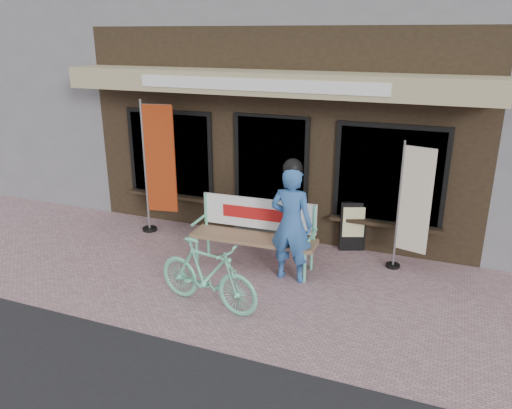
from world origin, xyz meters
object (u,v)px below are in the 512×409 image
at_px(bench, 256,228).
at_px(nobori_red, 158,166).
at_px(menu_stand, 353,226).
at_px(person, 291,222).
at_px(bicycle, 207,274).
at_px(nobori_cream, 412,207).

height_order(bench, nobori_red, nobori_red).
relative_size(bench, menu_stand, 2.32).
height_order(person, nobori_red, nobori_red).
xyz_separation_m(bench, person, (0.65, -0.25, 0.28)).
relative_size(person, menu_stand, 2.17).
xyz_separation_m(bicycle, menu_stand, (1.43, 2.53, -0.03)).
distance_m(nobori_red, nobori_cream, 4.38).
bearing_deg(person, nobori_red, 164.25).
distance_m(bench, nobori_cream, 2.37).
xyz_separation_m(person, nobori_red, (-2.79, 0.91, 0.34)).
distance_m(bench, nobori_red, 2.32).
distance_m(person, menu_stand, 1.59).
height_order(bicycle, nobori_cream, nobori_cream).
xyz_separation_m(bicycle, nobori_red, (-2.01, 2.07, 0.78)).
bearing_deg(nobori_red, bicycle, -56.34).
relative_size(person, bicycle, 1.18).
bearing_deg(bicycle, nobori_cream, -38.67).
bearing_deg(menu_stand, bench, -160.97).
bearing_deg(person, menu_stand, 66.87).
bearing_deg(nobori_red, nobori_cream, -10.41).
bearing_deg(nobori_cream, bicycle, -124.03).
bearing_deg(nobori_cream, person, -135.46).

